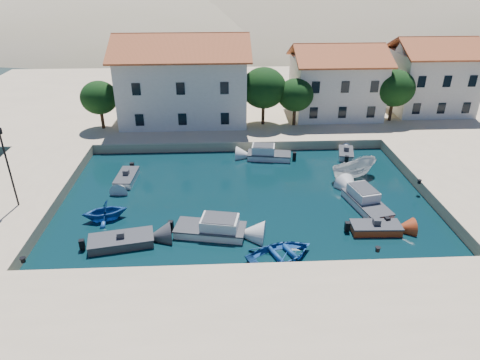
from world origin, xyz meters
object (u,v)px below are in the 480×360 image
building_right (431,74)px  rowboat_south (280,258)px  cabin_cruiser_east (367,202)px  building_left (183,77)px  lamppost (7,160)px  boat_east (353,178)px  cabin_cruiser_south (210,228)px  building_mid (336,79)px

building_right → rowboat_south: (-22.10, -28.28, -5.47)m
rowboat_south → cabin_cruiser_east: 9.97m
building_left → rowboat_south: building_left is taller
lamppost → boat_east: lamppost is taller
building_right → cabin_cruiser_south: building_right is taller
cabin_cruiser_south → boat_east: (12.90, 8.45, -0.48)m
building_left → rowboat_south: (7.90, -26.28, -5.94)m
cabin_cruiser_south → rowboat_south: cabin_cruiser_south is taller
cabin_cruiser_east → building_right: bearing=-45.4°
building_mid → cabin_cruiser_east: size_ratio=1.99×
building_mid → building_right: (12.00, 1.00, 0.25)m
building_right → boat_east: bearing=-129.7°
cabin_cruiser_south → cabin_cruiser_east: same height
building_right → rowboat_south: size_ratio=2.02×
building_mid → boat_east: (-1.89, -15.73, -5.22)m
building_right → lamppost: 46.98m
building_left → cabin_cruiser_south: bearing=-82.1°
building_right → cabin_cruiser_south: size_ratio=1.76×
building_mid → cabin_cruiser_south: (-14.80, -24.18, -4.75)m
cabin_cruiser_east → boat_east: 5.35m
lamppost → rowboat_south: 20.93m
building_left → building_mid: 18.04m
lamppost → cabin_cruiser_south: lamppost is taller
building_left → boat_east: bearing=-42.4°
building_left → building_mid: size_ratio=1.40×
building_right → cabin_cruiser_south: (-26.80, -25.18, -5.00)m
building_mid → lamppost: 36.21m
building_mid → lamppost: bearing=-144.6°
lamppost → boat_east: size_ratio=1.30×
cabin_cruiser_south → cabin_cruiser_east: (12.45, 3.14, 0.00)m
cabin_cruiser_east → boat_east: cabin_cruiser_east is taller
lamppost → cabin_cruiser_east: bearing=-0.1°
building_right → lamppost: size_ratio=1.52×
cabin_cruiser_south → cabin_cruiser_east: size_ratio=1.02×
building_right → boat_east: building_right is taller
building_mid → cabin_cruiser_east: 21.69m
building_right → cabin_cruiser_east: bearing=-123.1°
boat_east → building_right: bearing=-64.8°
building_mid → rowboat_south: (-10.10, -27.28, -5.22)m
building_left → building_mid: bearing=3.2°
building_right → cabin_cruiser_south: 37.11m
boat_east → cabin_cruiser_south: bearing=98.2°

